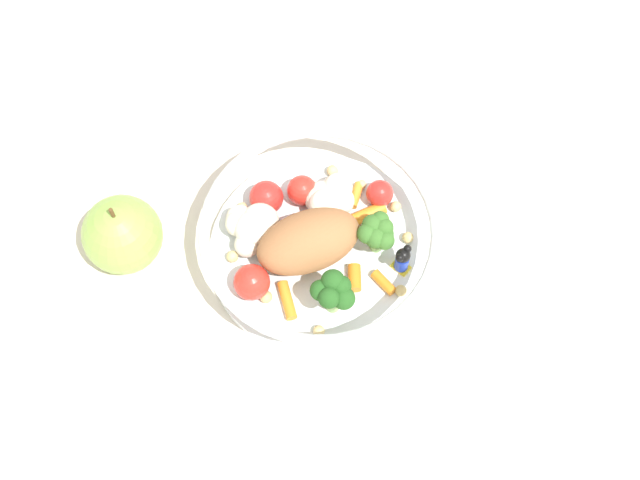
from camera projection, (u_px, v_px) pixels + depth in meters
name	position (u px, v px, depth m)	size (l,w,h in m)	color
ground_plane	(316.00, 273.00, 0.79)	(2.40, 2.40, 0.00)	silver
food_container	(313.00, 236.00, 0.77)	(0.22, 0.22, 0.06)	white
loose_apple	(122.00, 235.00, 0.77)	(0.07, 0.07, 0.09)	#8CB74C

